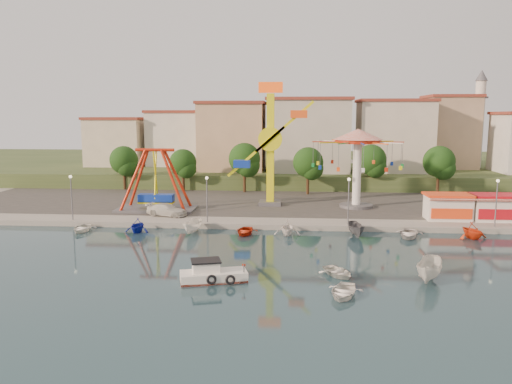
# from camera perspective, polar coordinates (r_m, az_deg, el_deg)

# --- Properties ---
(ground) EXTENTS (200.00, 200.00, 0.00)m
(ground) POSITION_cam_1_polar(r_m,az_deg,el_deg) (44.47, 1.77, -7.90)
(ground) COLOR #152E3B
(ground) RESTS_ON ground
(quay_deck) EXTENTS (200.00, 100.00, 0.60)m
(quay_deck) POSITION_cam_1_polar(r_m,az_deg,el_deg) (105.32, 3.37, 1.96)
(quay_deck) COLOR #9E998E
(quay_deck) RESTS_ON ground
(asphalt_pad) EXTENTS (90.00, 28.00, 0.01)m
(asphalt_pad) POSITION_cam_1_polar(r_m,az_deg,el_deg) (73.59, 2.88, -0.74)
(asphalt_pad) COLOR #4C4944
(asphalt_pad) RESTS_ON quay_deck
(hill_terrace) EXTENTS (200.00, 60.00, 3.00)m
(hill_terrace) POSITION_cam_1_polar(r_m,az_deg,el_deg) (110.15, 3.43, 2.89)
(hill_terrace) COLOR #384C26
(hill_terrace) RESTS_ON ground
(pirate_ship_ride) EXTENTS (10.00, 5.00, 8.00)m
(pirate_ship_ride) POSITION_cam_1_polar(r_m,az_deg,el_deg) (65.14, -11.40, 1.22)
(pirate_ship_ride) COLOR #59595E
(pirate_ship_ride) RESTS_ON quay_deck
(kamikaze_tower) EXTENTS (7.76, 3.10, 16.50)m
(kamikaze_tower) POSITION_cam_1_polar(r_m,az_deg,el_deg) (67.21, 1.99, 5.08)
(kamikaze_tower) COLOR #59595E
(kamikaze_tower) RESTS_ON quay_deck
(wave_swinger) EXTENTS (11.60, 11.60, 10.40)m
(wave_swinger) POSITION_cam_1_polar(r_m,az_deg,el_deg) (66.97, 11.54, 4.69)
(wave_swinger) COLOR #59595E
(wave_swinger) RESTS_ON quay_deck
(booth_left) EXTENTS (5.40, 3.78, 3.08)m
(booth_left) POSITION_cam_1_polar(r_m,az_deg,el_deg) (62.62, 21.08, -1.56)
(booth_left) COLOR white
(booth_left) RESTS_ON quay_deck
(booth_mid) EXTENTS (5.40, 3.78, 3.08)m
(booth_mid) POSITION_cam_1_polar(r_m,az_deg,el_deg) (64.33, 25.58, -1.57)
(booth_mid) COLOR white
(booth_mid) RESTS_ON quay_deck
(lamp_post_0) EXTENTS (0.14, 0.14, 5.00)m
(lamp_post_0) POSITION_cam_1_polar(r_m,az_deg,el_deg) (62.08, -20.31, -0.73)
(lamp_post_0) COLOR #59595E
(lamp_post_0) RESTS_ON quay_deck
(lamp_post_1) EXTENTS (0.14, 0.14, 5.00)m
(lamp_post_1) POSITION_cam_1_polar(r_m,az_deg,el_deg) (57.26, -5.61, -0.98)
(lamp_post_1) COLOR #59595E
(lamp_post_1) RESTS_ON quay_deck
(lamp_post_2) EXTENTS (0.14, 0.14, 5.00)m
(lamp_post_2) POSITION_cam_1_polar(r_m,az_deg,el_deg) (56.71, 10.52, -1.18)
(lamp_post_2) COLOR #59595E
(lamp_post_2) RESTS_ON quay_deck
(lamp_post_3) EXTENTS (0.14, 0.14, 5.00)m
(lamp_post_3) POSITION_cam_1_polar(r_m,az_deg,el_deg) (60.55, 25.76, -1.28)
(lamp_post_3) COLOR #59595E
(lamp_post_3) RESTS_ON quay_deck
(tree_0) EXTENTS (4.60, 4.60, 7.19)m
(tree_0) POSITION_cam_1_polar(r_m,az_deg,el_deg) (84.62, -14.87, 3.54)
(tree_0) COLOR #382314
(tree_0) RESTS_ON quay_deck
(tree_1) EXTENTS (4.35, 4.35, 6.80)m
(tree_1) POSITION_cam_1_polar(r_m,az_deg,el_deg) (81.17, -8.35, 3.34)
(tree_1) COLOR #382314
(tree_1) RESTS_ON quay_deck
(tree_2) EXTENTS (5.02, 5.02, 7.85)m
(tree_2) POSITION_cam_1_polar(r_m,az_deg,el_deg) (79.07, -1.33, 3.81)
(tree_2) COLOR #382314
(tree_2) RESTS_ON quay_deck
(tree_3) EXTENTS (4.68, 4.68, 7.32)m
(tree_3) POSITION_cam_1_polar(r_m,az_deg,el_deg) (77.29, 5.97, 3.38)
(tree_3) COLOR #382314
(tree_3) RESTS_ON quay_deck
(tree_4) EXTENTS (4.86, 4.86, 7.60)m
(tree_4) POSITION_cam_1_polar(r_m,az_deg,el_deg) (81.12, 13.01, 3.59)
(tree_4) COLOR #382314
(tree_4) RESTS_ON quay_deck
(tree_5) EXTENTS (4.83, 4.83, 7.54)m
(tree_5) POSITION_cam_1_polar(r_m,az_deg,el_deg) (81.45, 20.19, 3.27)
(tree_5) COLOR #382314
(tree_5) RESTS_ON quay_deck
(building_0) EXTENTS (9.26, 9.53, 11.87)m
(building_0) POSITION_cam_1_polar(r_m,az_deg,el_deg) (95.48, -17.35, 6.08)
(building_0) COLOR beige
(building_0) RESTS_ON hill_terrace
(building_1) EXTENTS (12.33, 9.01, 8.63)m
(building_1) POSITION_cam_1_polar(r_m,az_deg,el_deg) (96.94, -9.48, 5.43)
(building_1) COLOR silver
(building_1) RESTS_ON hill_terrace
(building_2) EXTENTS (11.95, 9.28, 11.23)m
(building_2) POSITION_cam_1_polar(r_m,az_deg,el_deg) (95.15, -1.66, 6.27)
(building_2) COLOR tan
(building_2) RESTS_ON hill_terrace
(building_3) EXTENTS (12.59, 10.50, 9.20)m
(building_3) POSITION_cam_1_polar(r_m,az_deg,el_deg) (91.58, 6.77, 5.48)
(building_3) COLOR beige
(building_3) RESTS_ON hill_terrace
(building_4) EXTENTS (10.75, 9.23, 9.24)m
(building_4) POSITION_cam_1_polar(r_m,az_deg,el_deg) (96.43, 14.75, 5.43)
(building_4) COLOR beige
(building_4) RESTS_ON hill_terrace
(building_5) EXTENTS (12.77, 10.96, 11.21)m
(building_5) POSITION_cam_1_polar(r_m,az_deg,el_deg) (97.83, 22.69, 5.67)
(building_5) COLOR tan
(building_5) RESTS_ON hill_terrace
(minaret) EXTENTS (2.80, 2.80, 18.00)m
(minaret) POSITION_cam_1_polar(r_m,az_deg,el_deg) (102.38, 24.13, 7.90)
(minaret) COLOR silver
(minaret) RESTS_ON hill_terrace
(cabin_motorboat) EXTENTS (5.46, 3.26, 1.80)m
(cabin_motorboat) POSITION_cam_1_polar(r_m,az_deg,el_deg) (39.36, -5.05, -9.43)
(cabin_motorboat) COLOR white
(cabin_motorboat) RESTS_ON ground
(rowboat_a) EXTENTS (3.63, 3.95, 0.67)m
(rowboat_a) POSITION_cam_1_polar(r_m,az_deg,el_deg) (40.95, 9.36, -9.00)
(rowboat_a) COLOR white
(rowboat_a) RESTS_ON ground
(rowboat_b) EXTENTS (3.42, 4.12, 0.74)m
(rowboat_b) POSITION_cam_1_polar(r_m,az_deg,el_deg) (36.63, 9.92, -11.12)
(rowboat_b) COLOR white
(rowboat_b) RESTS_ON ground
(skiff) EXTENTS (3.39, 4.87, 1.76)m
(skiff) POSITION_cam_1_polar(r_m,az_deg,el_deg) (41.28, 19.23, -8.44)
(skiff) COLOR silver
(skiff) RESTS_ON ground
(van) EXTENTS (5.42, 3.34, 1.47)m
(van) POSITION_cam_1_polar(r_m,az_deg,el_deg) (61.78, -10.15, -2.02)
(van) COLOR silver
(van) RESTS_ON quay_deck
(moored_boat_0) EXTENTS (2.80, 3.76, 0.74)m
(moored_boat_0) POSITION_cam_1_polar(r_m,az_deg,el_deg) (58.70, -19.27, -3.90)
(moored_boat_0) COLOR white
(moored_boat_0) RESTS_ON ground
(moored_boat_1) EXTENTS (2.73, 3.13, 1.59)m
(moored_boat_1) POSITION_cam_1_polar(r_m,az_deg,el_deg) (56.39, -13.41, -3.72)
(moored_boat_1) COLOR #121EA0
(moored_boat_1) RESTS_ON ground
(moored_boat_2) EXTENTS (2.10, 4.05, 1.49)m
(moored_boat_2) POSITION_cam_1_polar(r_m,az_deg,el_deg) (54.83, -7.24, -3.95)
(moored_boat_2) COLOR white
(moored_boat_2) RESTS_ON ground
(moored_boat_3) EXTENTS (2.83, 3.73, 0.73)m
(moored_boat_3) POSITION_cam_1_polar(r_m,az_deg,el_deg) (54.07, -1.29, -4.48)
(moored_boat_3) COLOR red
(moored_boat_3) RESTS_ON ground
(moored_boat_4) EXTENTS (2.97, 3.39, 1.72)m
(moored_boat_4) POSITION_cam_1_polar(r_m,az_deg,el_deg) (53.70, 3.61, -4.04)
(moored_boat_4) COLOR white
(moored_boat_4) RESTS_ON ground
(moored_boat_5) EXTENTS (1.85, 3.99, 1.49)m
(moored_boat_5) POSITION_cam_1_polar(r_m,az_deg,el_deg) (54.12, 11.39, -4.22)
(moored_boat_5) COLOR #505054
(moored_boat_5) RESTS_ON ground
(moored_boat_6) EXTENTS (3.86, 4.65, 0.83)m
(moored_boat_6) POSITION_cam_1_polar(r_m,az_deg,el_deg) (55.13, 17.05, -4.55)
(moored_boat_6) COLOR silver
(moored_boat_6) RESTS_ON ground
(moored_boat_7) EXTENTS (3.74, 4.05, 1.76)m
(moored_boat_7) POSITION_cam_1_polar(r_m,az_deg,el_deg) (56.81, 23.49, -4.03)
(moored_boat_7) COLOR red
(moored_boat_7) RESTS_ON ground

